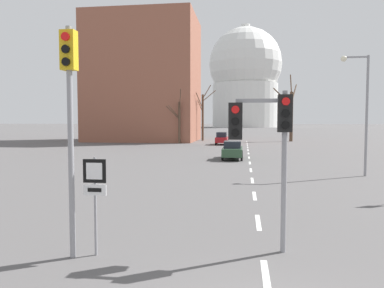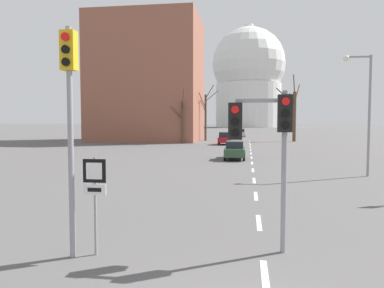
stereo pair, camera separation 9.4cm
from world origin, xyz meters
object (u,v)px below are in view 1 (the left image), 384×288
traffic_signal_centre_tall (267,132)px  sedan_near_left (222,138)px  sedan_near_right (238,133)px  sedan_mid_centre (233,150)px  route_sign_post (95,189)px  street_lamp_right (362,102)px  traffic_signal_near_left (70,99)px

traffic_signal_centre_tall → sedan_near_left: size_ratio=0.97×
sedan_near_right → sedan_mid_centre: sedan_near_right is taller
route_sign_post → sedan_near_left: bearing=89.3°
route_sign_post → sedan_near_left: size_ratio=0.58×
traffic_signal_centre_tall → sedan_near_right: bearing=91.5°
street_lamp_right → sedan_mid_centre: 12.87m
traffic_signal_near_left → traffic_signal_centre_tall: bearing=13.1°
traffic_signal_near_left → sedan_near_left: traffic_signal_near_left is taller
traffic_signal_near_left → sedan_near_left: bearing=88.6°
street_lamp_right → sedan_near_left: street_lamp_right is taller
traffic_signal_near_left → street_lamp_right: 19.39m
sedan_near_left → sedan_near_right: (1.88, 27.12, -0.05)m
sedan_mid_centre → route_sign_post: bearing=-96.4°
traffic_signal_near_left → sedan_near_left: size_ratio=1.31×
traffic_signal_centre_tall → sedan_near_right: traffic_signal_centre_tall is taller
traffic_signal_centre_tall → street_lamp_right: 16.02m
traffic_signal_near_left → street_lamp_right: (11.44, 15.65, 0.62)m
traffic_signal_centre_tall → street_lamp_right: street_lamp_right is taller
street_lamp_right → sedan_near_left: size_ratio=1.71×
traffic_signal_centre_tall → sedan_near_right: (-1.85, 71.25, -2.31)m
route_sign_post → street_lamp_right: 19.11m
sedan_mid_centre → traffic_signal_centre_tall: bearing=-86.2°
sedan_near_left → sedan_mid_centre: size_ratio=0.95×
traffic_signal_near_left → sedan_near_right: bearing=87.6°
traffic_signal_near_left → street_lamp_right: size_ratio=0.77×
traffic_signal_centre_tall → street_lamp_right: bearing=65.5°
sedan_near_right → sedan_near_left: bearing=-94.0°
sedan_near_left → sedan_near_right: sedan_near_left is taller
traffic_signal_near_left → sedan_near_right: 72.50m
traffic_signal_centre_tall → sedan_near_left: 44.35m
sedan_near_left → sedan_near_right: 27.18m
route_sign_post → sedan_near_right: size_ratio=0.57×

